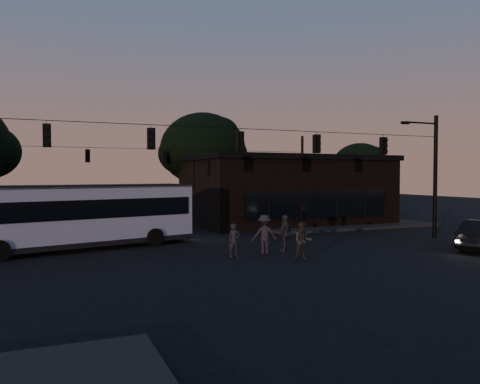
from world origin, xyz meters
name	(u,v)px	position (x,y,z in m)	size (l,w,h in m)	color
ground	(276,265)	(0.00, 0.00, 0.00)	(120.00, 120.00, 0.00)	black
sidewalk_far_right	(329,222)	(12.00, 14.00, 0.07)	(14.00, 10.00, 0.15)	black
building	(285,189)	(9.00, 15.97, 2.71)	(15.40, 10.41, 5.40)	black
tree_behind	(203,149)	(4.00, 22.00, 6.19)	(7.60, 7.60, 9.43)	black
tree_right	(360,167)	(18.00, 18.00, 4.63)	(5.20, 5.20, 6.86)	black
signal_rig_near	(240,163)	(0.00, 4.00, 4.45)	(26.24, 0.30, 7.50)	black
signal_rig_far	(164,171)	(0.00, 20.00, 4.20)	(26.24, 0.30, 7.50)	black
bus	(81,213)	(-7.36, 7.80, 1.88)	(12.19, 5.56, 3.35)	#99A1C3
pedestrian_a	(234,240)	(-0.93, 2.50, 0.79)	(0.57, 0.38, 1.57)	black
pedestrian_b	(303,241)	(1.66, 0.59, 0.86)	(0.83, 0.65, 1.72)	#2E2B29
pedestrian_c	(285,233)	(2.07, 3.03, 0.93)	(1.09, 0.45, 1.85)	#362F3A
pedestrian_d	(264,234)	(0.78, 2.77, 0.95)	(1.23, 0.71, 1.91)	#27222A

